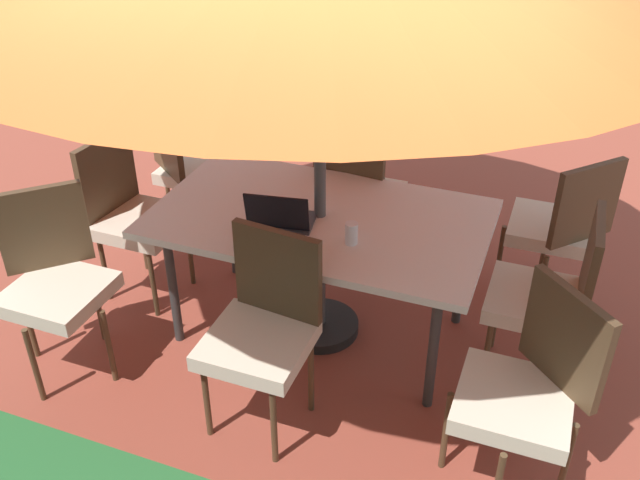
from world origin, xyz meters
TOP-DOWN VIEW (x-y plane):
  - ground_plane at (0.00, 0.00)m, footprint 10.00×10.00m
  - dining_table at (0.00, 0.00)m, footprint 1.72×1.01m
  - chair_southeast at (1.16, -0.66)m, footprint 0.58×0.58m
  - chair_northeast at (1.16, 0.71)m, footprint 0.59×0.59m
  - chair_southwest at (-1.17, -0.73)m, footprint 0.59×0.59m
  - chair_northwest at (-1.16, 0.66)m, footprint 0.59×0.59m
  - chair_south at (0.01, -0.67)m, footprint 0.47×0.48m
  - chair_north at (0.01, 0.69)m, footprint 0.47×0.48m
  - chair_east at (1.17, 0.01)m, footprint 0.48×0.47m
  - chair_west at (-1.19, -0.03)m, footprint 0.46×0.46m
  - laptop at (0.15, 0.17)m, footprint 0.36×0.30m
  - cup at (-0.24, 0.20)m, footprint 0.06×0.06m

SIDE VIEW (x-z plane):
  - ground_plane at x=0.00m, z-range -0.02..0.00m
  - chair_southeast at x=1.16m, z-range 0.06..1.04m
  - chair_northeast at x=1.16m, z-range 0.06..1.04m
  - chair_southwest at x=-1.17m, z-range 0.06..1.04m
  - chair_northwest at x=-1.16m, z-range 0.06..1.04m
  - chair_south at x=0.01m, z-range 0.06..1.04m
  - chair_north at x=0.01m, z-range 0.06..1.04m
  - chair_east at x=1.17m, z-range 0.06..1.04m
  - chair_west at x=-1.19m, z-range 0.06..1.04m
  - dining_table at x=0.00m, z-range 0.32..1.09m
  - laptop at x=0.15m, z-range 0.70..0.92m
  - cup at x=-0.24m, z-range 0.76..0.87m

